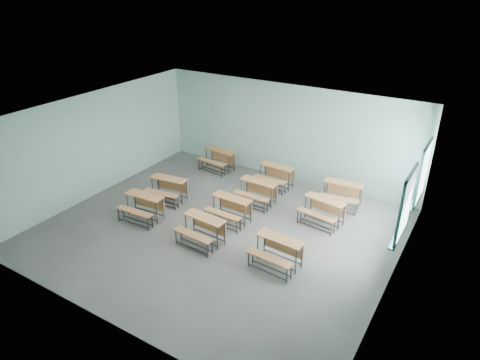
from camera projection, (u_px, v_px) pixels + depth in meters
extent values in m
cube|color=slate|center=(219.00, 230.00, 11.67)|extent=(9.00, 8.00, 0.02)
cube|color=white|center=(216.00, 117.00, 10.26)|extent=(9.00, 8.00, 0.02)
cube|color=#A7D1C7|center=(286.00, 132.00, 14.04)|extent=(9.00, 0.02, 3.20)
cube|color=#A7D1C7|center=(96.00, 257.00, 7.88)|extent=(9.00, 0.02, 3.20)
cube|color=#A7D1C7|center=(96.00, 144.00, 13.08)|extent=(0.02, 8.00, 3.20)
cube|color=#A7D1C7|center=(398.00, 226.00, 8.85)|extent=(0.02, 8.00, 3.20)
cube|color=#1B4A4D|center=(417.00, 199.00, 11.31)|extent=(0.06, 1.20, 0.06)
cube|color=#1B4A4D|center=(429.00, 144.00, 10.64)|extent=(0.06, 1.20, 0.06)
cube|color=#1B4A4D|center=(418.00, 181.00, 10.54)|extent=(0.06, 0.06, 1.60)
cube|color=#1B4A4D|center=(427.00, 165.00, 11.41)|extent=(0.06, 0.06, 1.60)
cube|color=#1B4A4D|center=(423.00, 172.00, 10.98)|extent=(0.04, 0.04, 1.48)
cube|color=#1B4A4D|center=(423.00, 172.00, 10.98)|extent=(0.04, 1.08, 0.04)
cube|color=#1B4A4D|center=(415.00, 200.00, 11.36)|extent=(0.14, 1.28, 0.04)
cube|color=white|center=(424.00, 173.00, 10.96)|extent=(0.01, 1.08, 1.48)
cube|color=#1B4A4D|center=(400.00, 234.00, 9.78)|extent=(0.06, 1.20, 0.06)
cube|color=#1B4A4D|center=(412.00, 173.00, 9.10)|extent=(0.06, 1.20, 0.06)
cube|color=#1B4A4D|center=(400.00, 216.00, 9.00)|extent=(0.06, 0.06, 1.60)
cube|color=#1B4A4D|center=(411.00, 195.00, 9.88)|extent=(0.06, 0.06, 1.60)
cube|color=#1B4A4D|center=(406.00, 205.00, 9.44)|extent=(0.04, 0.04, 1.48)
cube|color=#1B4A4D|center=(406.00, 205.00, 9.44)|extent=(0.04, 1.08, 0.04)
cube|color=#1B4A4D|center=(398.00, 236.00, 9.82)|extent=(0.14, 1.28, 0.04)
cube|color=white|center=(407.00, 205.00, 9.43)|extent=(0.01, 1.08, 1.48)
cube|color=#BA7643|center=(144.00, 195.00, 11.98)|extent=(1.16, 0.44, 0.04)
cube|color=#BA7643|center=(149.00, 202.00, 12.25)|extent=(1.09, 0.07, 0.39)
cylinder|color=#3C3E41|center=(128.00, 205.00, 12.24)|extent=(0.04, 0.04, 0.68)
cylinder|color=#3C3E41|center=(157.00, 213.00, 11.79)|extent=(0.04, 0.04, 0.68)
cylinder|color=#3C3E41|center=(135.00, 200.00, 12.48)|extent=(0.04, 0.04, 0.68)
cylinder|color=#3C3E41|center=(164.00, 209.00, 12.03)|extent=(0.04, 0.04, 0.68)
cube|color=#3C3E41|center=(143.00, 216.00, 12.12)|extent=(1.05, 0.08, 0.03)
cube|color=#3C3E41|center=(150.00, 212.00, 12.36)|extent=(1.05, 0.08, 0.03)
cube|color=#BA7643|center=(134.00, 211.00, 11.74)|extent=(1.15, 0.29, 0.03)
cylinder|color=#3C3E41|center=(119.00, 215.00, 11.99)|extent=(0.04, 0.04, 0.40)
cylinder|color=#3C3E41|center=(148.00, 224.00, 11.54)|extent=(0.04, 0.04, 0.40)
cylinder|color=#3C3E41|center=(123.00, 212.00, 12.13)|extent=(0.04, 0.04, 0.40)
cylinder|color=#3C3E41|center=(152.00, 221.00, 11.68)|extent=(0.04, 0.04, 0.40)
cube|color=#3C3E41|center=(133.00, 223.00, 11.82)|extent=(1.05, 0.08, 0.03)
cube|color=#3C3E41|center=(138.00, 220.00, 11.96)|extent=(1.05, 0.08, 0.03)
cube|color=#BA7643|center=(205.00, 218.00, 10.90)|extent=(1.17, 0.46, 0.04)
cube|color=#BA7643|center=(209.00, 224.00, 11.15)|extent=(1.08, 0.10, 0.39)
cylinder|color=#3C3E41|center=(186.00, 226.00, 11.22)|extent=(0.04, 0.04, 0.68)
cylinder|color=#3C3E41|center=(217.00, 239.00, 10.67)|extent=(0.04, 0.04, 0.68)
cylinder|color=#3C3E41|center=(194.00, 221.00, 11.44)|extent=(0.04, 0.04, 0.68)
cylinder|color=#3C3E41|center=(225.00, 233.00, 10.89)|extent=(0.04, 0.04, 0.68)
cube|color=#3C3E41|center=(202.00, 240.00, 11.05)|extent=(1.05, 0.10, 0.03)
cube|color=#3C3E41|center=(209.00, 235.00, 11.27)|extent=(1.05, 0.10, 0.03)
cube|color=#BA7643|center=(193.00, 235.00, 10.69)|extent=(1.16, 0.32, 0.03)
cylinder|color=#3C3E41|center=(176.00, 237.00, 10.99)|extent=(0.04, 0.04, 0.40)
cylinder|color=#3C3E41|center=(207.00, 251.00, 10.44)|extent=(0.04, 0.04, 0.40)
cylinder|color=#3C3E41|center=(181.00, 234.00, 11.12)|extent=(0.04, 0.04, 0.40)
cylinder|color=#3C3E41|center=(212.00, 247.00, 10.57)|extent=(0.04, 0.04, 0.40)
cube|color=#3C3E41|center=(192.00, 248.00, 10.77)|extent=(1.05, 0.10, 0.03)
cube|color=#3C3E41|center=(196.00, 244.00, 10.90)|extent=(1.05, 0.10, 0.03)
cube|color=#BA7643|center=(280.00, 239.00, 10.03)|extent=(1.17, 0.46, 0.04)
cube|color=#BA7643|center=(283.00, 246.00, 10.28)|extent=(1.08, 0.10, 0.39)
cylinder|color=#3C3E41|center=(258.00, 247.00, 10.35)|extent=(0.04, 0.04, 0.68)
cylinder|color=#3C3E41|center=(296.00, 262.00, 9.80)|extent=(0.04, 0.04, 0.68)
cylinder|color=#3C3E41|center=(264.00, 241.00, 10.57)|extent=(0.04, 0.04, 0.68)
cylinder|color=#3C3E41|center=(302.00, 256.00, 10.02)|extent=(0.04, 0.04, 0.68)
cube|color=#3C3E41|center=(276.00, 263.00, 10.18)|extent=(1.05, 0.10, 0.03)
cube|color=#3C3E41|center=(282.00, 257.00, 10.40)|extent=(1.05, 0.10, 0.03)
cube|color=#BA7643|center=(270.00, 258.00, 9.82)|extent=(1.16, 0.32, 0.03)
cylinder|color=#3C3E41|center=(248.00, 260.00, 10.12)|extent=(0.04, 0.04, 0.40)
cylinder|color=#3C3E41|center=(287.00, 276.00, 9.57)|extent=(0.04, 0.04, 0.40)
cylinder|color=#3C3E41|center=(253.00, 256.00, 10.25)|extent=(0.04, 0.04, 0.40)
cylinder|color=#3C3E41|center=(291.00, 272.00, 9.70)|extent=(0.04, 0.04, 0.40)
cube|color=#3C3E41|center=(267.00, 272.00, 9.90)|extent=(1.05, 0.10, 0.03)
cube|color=#3C3E41|center=(271.00, 268.00, 10.03)|extent=(1.05, 0.10, 0.03)
cube|color=#BA7643|center=(169.00, 179.00, 12.96)|extent=(1.18, 0.51, 0.04)
cube|color=#BA7643|center=(173.00, 185.00, 13.24)|extent=(1.08, 0.14, 0.39)
cylinder|color=#3C3E41|center=(153.00, 188.00, 13.19)|extent=(0.04, 0.04, 0.68)
cylinder|color=#3C3E41|center=(182.00, 195.00, 12.80)|extent=(0.04, 0.04, 0.68)
cylinder|color=#3C3E41|center=(158.00, 184.00, 13.44)|extent=(0.04, 0.04, 0.68)
cylinder|color=#3C3E41|center=(187.00, 190.00, 13.05)|extent=(0.04, 0.04, 0.68)
cube|color=#3C3E41|center=(167.00, 198.00, 13.10)|extent=(1.04, 0.15, 0.03)
cube|color=#3C3E41|center=(173.00, 194.00, 13.35)|extent=(1.04, 0.15, 0.03)
cube|color=#BA7643|center=(161.00, 193.00, 12.71)|extent=(1.16, 0.37, 0.03)
cylinder|color=#3C3E41|center=(145.00, 197.00, 12.93)|extent=(0.04, 0.04, 0.40)
cylinder|color=#3C3E41|center=(175.00, 204.00, 12.54)|extent=(0.04, 0.04, 0.40)
cylinder|color=#3C3E41|center=(149.00, 195.00, 13.08)|extent=(0.04, 0.04, 0.40)
cylinder|color=#3C3E41|center=(178.00, 202.00, 12.68)|extent=(0.04, 0.04, 0.40)
cube|color=#3C3E41|center=(160.00, 204.00, 12.79)|extent=(1.04, 0.15, 0.03)
cube|color=#3C3E41|center=(164.00, 202.00, 12.94)|extent=(1.04, 0.15, 0.03)
cube|color=#BA7643|center=(232.00, 198.00, 11.85)|extent=(1.16, 0.42, 0.04)
cube|color=#BA7643|center=(236.00, 205.00, 12.10)|extent=(1.09, 0.06, 0.39)
cylinder|color=#3C3E41|center=(214.00, 206.00, 12.15)|extent=(0.04, 0.04, 0.68)
cylinder|color=#3C3E41|center=(245.00, 217.00, 11.63)|extent=(0.04, 0.04, 0.68)
cylinder|color=#3C3E41|center=(220.00, 202.00, 12.38)|extent=(0.04, 0.04, 0.68)
cylinder|color=#3C3E41|center=(251.00, 212.00, 11.86)|extent=(0.04, 0.04, 0.68)
cube|color=#3C3E41|center=(229.00, 219.00, 11.99)|extent=(1.05, 0.07, 0.03)
cube|color=#3C3E41|center=(235.00, 214.00, 12.22)|extent=(1.05, 0.07, 0.03)
cube|color=#BA7643|center=(223.00, 214.00, 11.63)|extent=(1.15, 0.28, 0.03)
cylinder|color=#3C3E41|center=(206.00, 217.00, 11.91)|extent=(0.04, 0.04, 0.40)
cylinder|color=#3C3E41|center=(237.00, 228.00, 11.39)|extent=(0.04, 0.04, 0.40)
cylinder|color=#3C3E41|center=(210.00, 214.00, 12.05)|extent=(0.04, 0.04, 0.40)
cylinder|color=#3C3E41|center=(241.00, 225.00, 11.53)|extent=(0.04, 0.04, 0.40)
cube|color=#3C3E41|center=(221.00, 226.00, 11.70)|extent=(1.05, 0.07, 0.03)
cube|color=#3C3E41|center=(225.00, 223.00, 11.84)|extent=(1.05, 0.07, 0.03)
cube|color=#BA7643|center=(259.00, 182.00, 12.78)|extent=(1.16, 0.42, 0.04)
cube|color=#BA7643|center=(262.00, 188.00, 13.04)|extent=(1.09, 0.06, 0.39)
cylinder|color=#3C3E41|center=(242.00, 190.00, 13.09)|extent=(0.04, 0.04, 0.68)
cylinder|color=#3C3E41|center=(271.00, 199.00, 12.57)|extent=(0.04, 0.04, 0.68)
cylinder|color=#3C3E41|center=(247.00, 186.00, 13.31)|extent=(0.04, 0.04, 0.68)
cylinder|color=#3C3E41|center=(276.00, 195.00, 12.79)|extent=(0.04, 0.04, 0.68)
cube|color=#3C3E41|center=(256.00, 201.00, 12.93)|extent=(1.05, 0.07, 0.03)
cube|color=#3C3E41|center=(261.00, 197.00, 13.16)|extent=(1.05, 0.07, 0.03)
cube|color=#BA7643|center=(251.00, 196.00, 12.56)|extent=(1.15, 0.28, 0.03)
cylinder|color=#3C3E41|center=(234.00, 199.00, 12.85)|extent=(0.04, 0.04, 0.40)
cylinder|color=#3C3E41|center=(264.00, 208.00, 12.33)|extent=(0.04, 0.04, 0.40)
cylinder|color=#3C3E41|center=(238.00, 196.00, 12.99)|extent=(0.04, 0.04, 0.40)
cylinder|color=#3C3E41|center=(267.00, 206.00, 12.47)|extent=(0.04, 0.04, 0.40)
cube|color=#3C3E41|center=(249.00, 207.00, 12.64)|extent=(1.05, 0.07, 0.03)
cube|color=#3C3E41|center=(252.00, 205.00, 12.78)|extent=(1.05, 0.07, 0.03)
cube|color=#BA7643|center=(326.00, 200.00, 11.76)|extent=(1.19, 0.54, 0.04)
cube|color=#BA7643|center=(328.00, 206.00, 12.01)|extent=(1.08, 0.17, 0.39)
cylinder|color=#3C3E41|center=(305.00, 207.00, 12.11)|extent=(0.04, 0.04, 0.68)
cylinder|color=#3C3E41|center=(339.00, 219.00, 11.51)|extent=(0.04, 0.04, 0.68)
cylinder|color=#3C3E41|center=(311.00, 203.00, 12.32)|extent=(0.04, 0.04, 0.68)
cylinder|color=#3C3E41|center=(344.00, 215.00, 11.72)|extent=(0.04, 0.04, 0.68)
cube|color=#3C3E41|center=(321.00, 221.00, 11.92)|extent=(1.04, 0.17, 0.03)
cube|color=#3C3E41|center=(326.00, 216.00, 12.13)|extent=(1.04, 0.17, 0.03)
cube|color=#BA7643|center=(316.00, 215.00, 11.57)|extent=(1.17, 0.39, 0.03)
cylinder|color=#3C3E41|center=(298.00, 217.00, 11.90)|extent=(0.04, 0.04, 0.40)
cylinder|color=#3C3E41|center=(331.00, 230.00, 11.30)|extent=(0.04, 0.04, 0.40)
cylinder|color=#3C3E41|center=(301.00, 214.00, 12.02)|extent=(0.04, 0.04, 0.40)
cylinder|color=#3C3E41|center=(335.00, 227.00, 11.42)|extent=(0.04, 0.04, 0.40)
cube|color=#3C3E41|center=(314.00, 227.00, 11.65)|extent=(1.04, 0.17, 0.03)
cube|color=#3C3E41|center=(317.00, 224.00, 11.77)|extent=(1.04, 0.17, 0.03)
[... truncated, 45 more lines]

